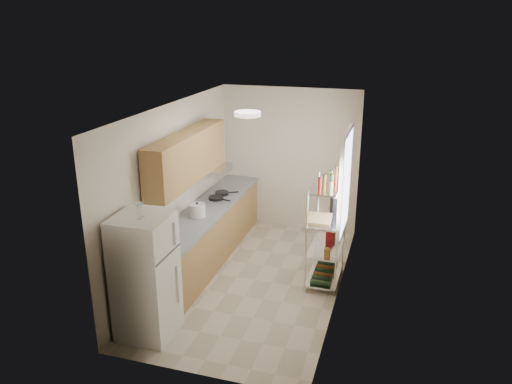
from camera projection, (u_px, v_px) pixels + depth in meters
room at (254, 199)px, 7.09m from camera, size 2.52×4.42×2.62m
counter_run at (208, 234)px, 8.01m from camera, size 0.63×3.51×0.90m
upper_cabinets at (188, 157)px, 7.30m from camera, size 0.33×2.20×0.72m
range_hood at (212, 170)px, 8.14m from camera, size 0.50×0.60×0.12m
window at (345, 183)px, 6.99m from camera, size 0.06×1.00×1.46m
bakers_rack at (327, 212)px, 7.14m from camera, size 0.45×0.90×1.73m
ceiling_dome at (247, 114)px, 6.40m from camera, size 0.34×0.34×0.05m
refrigerator at (145, 277)px, 6.00m from camera, size 0.65×0.65×1.57m
wine_glass_a at (139, 211)px, 5.64m from camera, size 0.07×0.07×0.20m
wine_glass_b at (142, 210)px, 5.71m from camera, size 0.06×0.06×0.17m
rice_cooker at (197, 210)px, 7.50m from camera, size 0.24×0.24×0.20m
frying_pan_large at (216, 198)px, 8.23m from camera, size 0.31×0.31×0.04m
frying_pan_small at (222, 193)px, 8.45m from camera, size 0.32×0.32×0.05m
cutting_board at (319, 219)px, 7.11m from camera, size 0.37×0.46×0.03m
espresso_machine at (337, 203)px, 7.36m from camera, size 0.23×0.28×0.28m
storage_bag at (330, 234)px, 7.55m from camera, size 0.11×0.15×0.17m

